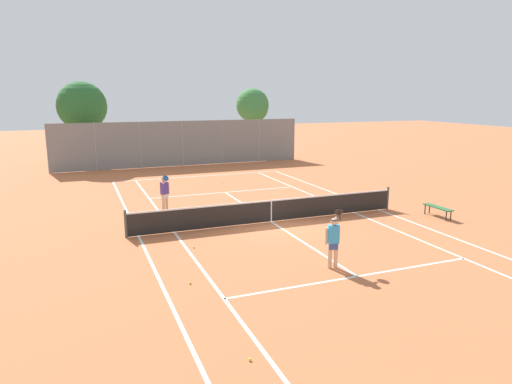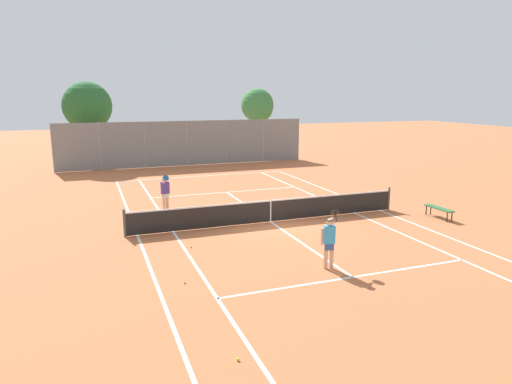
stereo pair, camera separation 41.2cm
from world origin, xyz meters
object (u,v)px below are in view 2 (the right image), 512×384
player_far_left (165,191)px  tree_behind_left (86,107)px  tree_behind_right (258,106)px  loose_tennis_ball_3 (224,183)px  courtside_bench (439,209)px  player_near_side (329,240)px  loose_tennis_ball_0 (250,229)px  loose_tennis_ball_1 (185,282)px  loose_tennis_ball_2 (191,247)px  loose_tennis_ball_4 (238,359)px  tennis_net (271,210)px

player_far_left → tree_behind_left: tree_behind_left is taller
tree_behind_left → tree_behind_right: 14.19m
loose_tennis_ball_3 → tree_behind_right: size_ratio=0.01×
courtside_bench → tree_behind_left: tree_behind_left is taller
courtside_bench → player_near_side: bearing=-154.6°
loose_tennis_ball_0 → player_far_left: bearing=121.6°
loose_tennis_ball_0 → loose_tennis_ball_1: (-3.50, -4.28, 0.00)m
player_far_left → tree_behind_right: 20.76m
loose_tennis_ball_2 → courtside_bench: courtside_bench is taller
loose_tennis_ball_4 → tree_behind_right: tree_behind_right is taller
tree_behind_left → tree_behind_right: (14.14, 1.24, -0.07)m
loose_tennis_ball_3 → tree_behind_left: (-7.54, 10.40, 4.32)m
loose_tennis_ball_0 → loose_tennis_ball_2: bearing=-154.0°
player_far_left → loose_tennis_ball_3: 7.22m
loose_tennis_ball_2 → loose_tennis_ball_3: (4.52, 11.11, 0.00)m
loose_tennis_ball_0 → loose_tennis_ball_3: same height
tennis_net → tree_behind_right: size_ratio=2.06×
loose_tennis_ball_3 → loose_tennis_ball_4: 19.02m
loose_tennis_ball_0 → loose_tennis_ball_1: size_ratio=1.00×
loose_tennis_ball_1 → tree_behind_right: size_ratio=0.01×
player_near_side → player_far_left: 9.59m
loose_tennis_ball_1 → loose_tennis_ball_2: same height
loose_tennis_ball_4 → player_near_side: bearing=42.2°
tennis_net → player_far_left: size_ratio=6.76×
loose_tennis_ball_1 → tree_behind_left: 24.98m
loose_tennis_ball_1 → loose_tennis_ball_3: (5.37, 14.11, 0.00)m
loose_tennis_ball_4 → tennis_net: bearing=64.2°
tennis_net → loose_tennis_ball_1: bearing=-132.8°
player_near_side → tree_behind_left: bearing=104.8°
loose_tennis_ball_1 → tree_behind_right: tree_behind_right is taller
courtside_bench → tennis_net: bearing=164.4°
tennis_net → tree_behind_right: 22.18m
player_near_side → loose_tennis_ball_4: (-4.19, -3.80, -0.89)m
player_near_side → loose_tennis_ball_4: 5.73m
loose_tennis_ball_0 → loose_tennis_ball_1: bearing=-129.2°
loose_tennis_ball_1 → loose_tennis_ball_4: (0.22, -4.20, 0.00)m
tree_behind_right → player_near_side: bearing=-106.1°
loose_tennis_ball_1 → loose_tennis_ball_2: 3.11m
player_near_side → loose_tennis_ball_3: size_ratio=26.88×
tree_behind_left → tree_behind_right: bearing=5.0°
loose_tennis_ball_1 → courtside_bench: 12.27m
player_near_side → tree_behind_left: 25.99m
tree_behind_right → loose_tennis_ball_0: bearing=-111.6°
tennis_net → courtside_bench: size_ratio=8.00×
loose_tennis_ball_1 → tree_behind_left: (-2.16, 24.51, 4.32)m
player_far_left → loose_tennis_ball_3: player_far_left is taller
loose_tennis_ball_3 → loose_tennis_ball_1: bearing=-110.9°
loose_tennis_ball_1 → tree_behind_right: (11.98, 25.75, 4.25)m
loose_tennis_ball_4 → loose_tennis_ball_0: bearing=68.9°
loose_tennis_ball_4 → courtside_bench: (11.63, 7.34, 0.38)m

